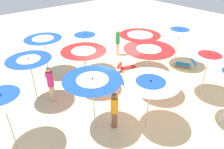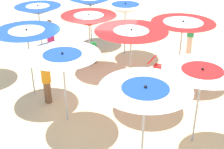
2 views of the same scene
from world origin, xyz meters
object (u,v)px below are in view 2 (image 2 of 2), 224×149
beach_umbrella_7 (131,35)px  lounger_2 (93,54)px  beach_umbrella_8 (63,61)px  beach_umbrella_1 (38,10)px  beach_umbrella_6 (183,27)px  beachgoer_1 (46,80)px  beachgoer_2 (190,34)px  beachgoer_0 (51,40)px  beach_umbrella_3 (125,9)px  beach_umbrella_0 (90,2)px  lounger_0 (163,67)px  beach_umbrella_4 (89,20)px  beach_umbrella_5 (27,35)px  beach_umbrella_11 (145,95)px  beach_umbrella_10 (201,77)px

beach_umbrella_7 → lounger_2: bearing=-145.1°
beach_umbrella_8 → beach_umbrella_1: bearing=-148.4°
beach_umbrella_6 → beachgoer_1: beach_umbrella_6 is taller
beach_umbrella_8 → beachgoer_2: beach_umbrella_8 is taller
beach_umbrella_7 → beachgoer_0: 4.68m
beach_umbrella_7 → beachgoer_2: beach_umbrella_7 is taller
beach_umbrella_3 → beachgoer_2: 3.07m
beach_umbrella_0 → beachgoer_1: 5.93m
beach_umbrella_3 → lounger_0: (1.52, 1.83, -1.85)m
beach_umbrella_8 → lounger_2: size_ratio=1.70×
beach_umbrella_7 → beach_umbrella_8: bearing=-45.9°
beach_umbrella_0 → beach_umbrella_6: bearing=54.8°
beach_umbrella_0 → beach_umbrella_8: bearing=9.5°
lounger_2 → beach_umbrella_4: bearing=-4.9°
beach_umbrella_5 → lounger_0: size_ratio=2.01×
beach_umbrella_3 → beach_umbrella_8: 5.52m
beach_umbrella_3 → beachgoer_1: bearing=-20.7°
beach_umbrella_8 → lounger_0: bearing=146.6°
beach_umbrella_7 → lounger_2: beach_umbrella_7 is taller
beachgoer_0 → beachgoer_1: bearing=-146.9°
beach_umbrella_0 → beach_umbrella_4: size_ratio=0.98×
beach_umbrella_4 → beach_umbrella_8: (3.83, 0.36, 0.02)m
beach_umbrella_1 → lounger_0: size_ratio=1.92×
beach_umbrella_8 → beach_umbrella_11: beach_umbrella_11 is taller
beach_umbrella_7 → beachgoer_1: bearing=-73.9°
beach_umbrella_6 → beach_umbrella_7: (2.02, -1.55, 0.28)m
beach_umbrella_11 → beach_umbrella_6: bearing=172.7°
beach_umbrella_3 → lounger_0: bearing=50.3°
beach_umbrella_3 → beach_umbrella_11: size_ratio=0.92×
beach_umbrella_1 → beach_umbrella_6: (0.80, 5.92, -0.03)m
beach_umbrella_8 → beachgoer_2: (-5.97, 3.61, -1.02)m
beach_umbrella_3 → beach_umbrella_7: (3.87, 0.87, 0.26)m
beach_umbrella_5 → lounger_0: (-2.72, 4.25, -1.98)m
lounger_0 → beachgoer_0: beachgoer_0 is taller
beach_umbrella_1 → beach_umbrella_3: bearing=106.6°
beach_umbrella_5 → beach_umbrella_10: size_ratio=1.06×
beach_umbrella_10 → lounger_2: beach_umbrella_10 is taller
lounger_0 → beach_umbrella_1: bearing=-166.5°
beach_umbrella_1 → lounger_0: 5.66m
beach_umbrella_6 → beachgoer_1: 5.15m
lounger_2 → beachgoer_1: bearing=-20.5°
beach_umbrella_3 → lounger_0: 3.01m
beach_umbrella_1 → beach_umbrella_6: beach_umbrella_1 is taller
beach_umbrella_0 → beachgoer_0: 2.99m
beach_umbrella_0 → beachgoer_0: (2.64, -0.99, -1.00)m
beach_umbrella_11 → beach_umbrella_10: bearing=143.0°
beach_umbrella_3 → beach_umbrella_6: size_ratio=1.01×
beach_umbrella_7 → beach_umbrella_8: size_ratio=1.12×
beach_umbrella_3 → lounger_2: bearing=-56.8°
beach_umbrella_4 → beachgoer_1: beach_umbrella_4 is taller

